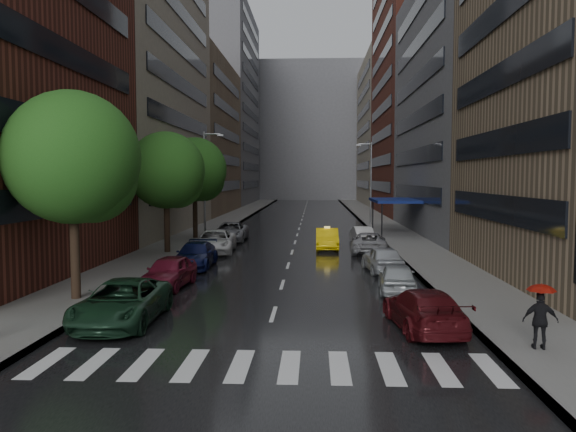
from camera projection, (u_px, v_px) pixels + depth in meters
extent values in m
plane|color=gray|center=(264.00, 345.00, 17.81)|extent=(220.00, 220.00, 0.00)
cube|color=black|center=(301.00, 221.00, 67.63)|extent=(14.00, 140.00, 0.01)
cube|color=gray|center=(227.00, 220.00, 68.06)|extent=(4.00, 140.00, 0.15)
cube|color=gray|center=(376.00, 221.00, 67.20)|extent=(4.00, 140.00, 0.15)
cube|color=silver|center=(47.00, 362.00, 16.11)|extent=(0.55, 2.80, 0.01)
cube|color=silver|center=(94.00, 363.00, 16.04)|extent=(0.55, 2.80, 0.01)
cube|color=silver|center=(143.00, 364.00, 15.97)|extent=(0.55, 2.80, 0.01)
cube|color=silver|center=(191.00, 365.00, 15.91)|extent=(0.55, 2.80, 0.01)
cube|color=silver|center=(240.00, 365.00, 15.84)|extent=(0.55, 2.80, 0.01)
cube|color=silver|center=(290.00, 366.00, 15.78)|extent=(0.55, 2.80, 0.01)
cube|color=silver|center=(339.00, 367.00, 15.71)|extent=(0.55, 2.80, 0.01)
cube|color=silver|center=(390.00, 368.00, 15.64)|extent=(0.55, 2.80, 0.01)
cube|color=silver|center=(440.00, 369.00, 15.58)|extent=(0.55, 2.80, 0.01)
cube|color=silver|center=(492.00, 369.00, 15.51)|extent=(0.55, 2.80, 0.01)
cube|color=maroon|center=(1.00, 31.00, 29.57)|extent=(8.00, 20.00, 26.00)
cube|color=gray|center=(140.00, 54.00, 53.21)|extent=(8.00, 28.00, 34.00)
cube|color=#937A5B|center=(201.00, 138.00, 81.53)|extent=(8.00, 28.00, 22.00)
cube|color=slate|center=(231.00, 108.00, 110.86)|extent=(8.00, 32.00, 38.00)
cube|color=slate|center=(459.00, 105.00, 52.13)|extent=(8.00, 28.00, 24.00)
cube|color=maroon|center=(409.00, 88.00, 79.62)|extent=(8.00, 28.00, 36.00)
cube|color=gray|center=(383.00, 133.00, 109.79)|extent=(8.00, 32.00, 28.00)
cube|color=slate|center=(308.00, 132.00, 134.27)|extent=(40.00, 14.00, 32.00)
cylinder|color=#382619|center=(75.00, 245.00, 23.83)|extent=(0.40, 0.40, 4.92)
sphere|color=#1E5116|center=(73.00, 157.00, 23.58)|extent=(5.62, 5.62, 5.62)
cylinder|color=#382619|center=(167.00, 221.00, 38.70)|extent=(0.40, 0.40, 4.64)
sphere|color=#1E5116|center=(166.00, 170.00, 38.45)|extent=(5.30, 5.30, 5.30)
cylinder|color=#382619|center=(195.00, 211.00, 47.79)|extent=(0.40, 0.40, 4.77)
sphere|color=#1E5116|center=(195.00, 169.00, 47.54)|extent=(5.45, 5.45, 5.45)
imported|color=yellow|center=(327.00, 239.00, 41.28)|extent=(1.63, 4.67, 1.54)
imported|color=#1A3925|center=(122.00, 302.00, 20.38)|extent=(2.63, 5.62, 1.56)
imported|color=maroon|center=(169.00, 272.00, 26.97)|extent=(2.15, 4.64, 1.54)
imported|color=#0D1340|center=(196.00, 255.00, 32.97)|extent=(2.13, 5.11, 1.47)
imported|color=silver|center=(215.00, 242.00, 39.31)|extent=(3.03, 5.95, 1.61)
imported|color=gray|center=(230.00, 232.00, 46.57)|extent=(2.60, 5.61, 1.56)
imported|color=#4D0F14|center=(424.00, 309.00, 19.52)|extent=(2.53, 5.21, 1.46)
imported|color=#ACB3B6|center=(397.00, 278.00, 25.80)|extent=(2.01, 4.23, 1.40)
imported|color=#B3B7BD|center=(383.00, 259.00, 31.40)|extent=(2.22, 4.58, 1.51)
imported|color=gray|center=(369.00, 243.00, 39.33)|extent=(2.84, 5.41, 1.45)
imported|color=silver|center=(361.00, 234.00, 45.55)|extent=(1.76, 4.19, 1.35)
imported|color=black|center=(540.00, 321.00, 16.86)|extent=(1.07, 0.58, 1.73)
imported|color=#B51B0D|center=(541.00, 295.00, 16.81)|extent=(0.82, 0.82, 0.72)
cylinder|color=gray|center=(204.00, 185.00, 47.75)|extent=(0.18, 0.18, 9.00)
cube|color=gray|center=(220.00, 135.00, 47.39)|extent=(0.50, 0.22, 0.16)
cylinder|color=gray|center=(371.00, 183.00, 61.96)|extent=(0.18, 0.18, 9.00)
cube|color=gray|center=(359.00, 145.00, 61.73)|extent=(0.50, 0.22, 0.16)
cube|color=navy|center=(395.00, 200.00, 52.04)|extent=(4.00, 8.00, 0.25)
cylinder|color=black|center=(382.00, 220.00, 48.43)|extent=(0.12, 0.12, 3.00)
cylinder|color=black|center=(373.00, 214.00, 56.01)|extent=(0.12, 0.12, 3.00)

